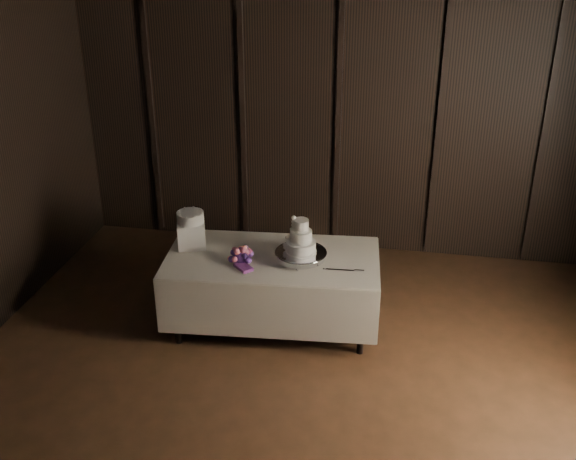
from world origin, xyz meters
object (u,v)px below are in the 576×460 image
(wedding_cake, at_px, (298,240))
(box_pedestal, at_px, (191,234))
(display_table, at_px, (273,288))
(bouquet, at_px, (241,256))
(small_cake, at_px, (190,217))
(cake_stand, at_px, (301,256))

(wedding_cake, distance_m, box_pedestal, 1.07)
(box_pedestal, bearing_deg, display_table, -5.90)
(bouquet, xyz_separation_m, small_cake, (-0.55, 0.24, 0.24))
(bouquet, relative_size, small_cake, 1.55)
(display_table, xyz_separation_m, bouquet, (-0.26, -0.15, 0.41))
(box_pedestal, relative_size, small_cake, 1.02)
(display_table, relative_size, wedding_cake, 6.33)
(bouquet, xyz_separation_m, box_pedestal, (-0.55, 0.24, 0.06))
(display_table, height_order, bouquet, bouquet)
(small_cake, bearing_deg, wedding_cake, -6.75)
(display_table, relative_size, cake_stand, 4.28)
(display_table, bearing_deg, box_pedestal, 169.27)
(small_cake, bearing_deg, display_table, -5.90)
(display_table, height_order, box_pedestal, box_pedestal)
(wedding_cake, xyz_separation_m, small_cake, (-1.06, 0.13, 0.08))
(display_table, relative_size, box_pedestal, 7.96)
(wedding_cake, height_order, box_pedestal, wedding_cake)
(wedding_cake, bearing_deg, small_cake, -168.58)
(cake_stand, bearing_deg, small_cake, 174.12)
(display_table, distance_m, cake_stand, 0.48)
(bouquet, bearing_deg, wedding_cake, 12.29)
(wedding_cake, xyz_separation_m, bouquet, (-0.51, -0.11, -0.15))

